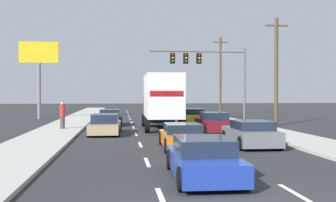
{
  "coord_description": "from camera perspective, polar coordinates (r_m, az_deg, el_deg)",
  "views": [
    {
      "loc": [
        -2.68,
        -8.91,
        2.51
      ],
      "look_at": [
        0.58,
        17.75,
        2.03
      ],
      "focal_mm": 41.92,
      "sensor_mm": 36.0,
      "label": 1
    }
  ],
  "objects": [
    {
      "name": "car_orange",
      "position": [
        18.2,
        2.11,
        -5.21
      ],
      "size": [
        2.0,
        4.04,
        1.14
      ],
      "color": "orange",
      "rests_on": "ground_plane"
    },
    {
      "name": "car_yellow",
      "position": [
        33.11,
        3.74,
        -2.31
      ],
      "size": [
        2.0,
        4.09,
        1.27
      ],
      "color": "yellow",
      "rests_on": "ground_plane"
    },
    {
      "name": "traffic_signal_mast",
      "position": [
        36.23,
        4.92,
        5.45
      ],
      "size": [
        8.98,
        0.69,
        6.85
      ],
      "color": "#595B56",
      "rests_on": "ground_plane"
    },
    {
      "name": "car_gray",
      "position": [
        19.32,
        11.94,
        -4.71
      ],
      "size": [
        2.06,
        4.12,
        1.24
      ],
      "color": "slate",
      "rests_on": "ground_plane"
    },
    {
      "name": "lane_markings",
      "position": [
        32.06,
        -2.15,
        -3.45
      ],
      "size": [
        3.54,
        57.0,
        0.01
      ],
      "color": "silver",
      "rests_on": "ground_plane"
    },
    {
      "name": "utility_pole_mid",
      "position": [
        32.02,
        15.46,
        4.33
      ],
      "size": [
        1.8,
        0.28,
        8.48
      ],
      "color": "brown",
      "rests_on": "ground_plane"
    },
    {
      "name": "box_truck",
      "position": [
        27.24,
        -0.94,
        0.26
      ],
      "size": [
        2.6,
        7.73,
        3.81
      ],
      "color": "white",
      "rests_on": "ground_plane"
    },
    {
      "name": "roadside_billboard",
      "position": [
        41.43,
        -18.26,
        5.1
      ],
      "size": [
        3.85,
        0.36,
        7.74
      ],
      "color": "slate",
      "rests_on": "ground_plane"
    },
    {
      "name": "sidewalk_left",
      "position": [
        29.3,
        -15.07,
        -3.78
      ],
      "size": [
        3.11,
        80.0,
        0.14
      ],
      "primitive_type": "cube",
      "color": "#B2AFA8",
      "rests_on": "ground_plane"
    },
    {
      "name": "utility_pole_far",
      "position": [
        47.19,
        7.62,
        3.77
      ],
      "size": [
        1.8,
        0.28,
        9.26
      ],
      "color": "brown",
      "rests_on": "ground_plane"
    },
    {
      "name": "pedestrian_near_corner",
      "position": [
        27.75,
        -15.1,
        -2.01
      ],
      "size": [
        0.38,
        0.38,
        1.82
      ],
      "color": "#3F3F42",
      "rests_on": "sidewalk_left"
    },
    {
      "name": "car_maroon",
      "position": [
        26.2,
        6.61,
        -3.15
      ],
      "size": [
        1.86,
        4.44,
        1.31
      ],
      "color": "maroon",
      "rests_on": "ground_plane"
    },
    {
      "name": "car_blue",
      "position": [
        11.81,
        5.16,
        -8.44
      ],
      "size": [
        1.99,
        4.17,
        1.21
      ],
      "color": "#1E389E",
      "rests_on": "ground_plane"
    },
    {
      "name": "ground_plane",
      "position": [
        34.11,
        -2.44,
        -3.19
      ],
      "size": [
        140.0,
        140.0,
        0.0
      ],
      "primitive_type": "plane",
      "color": "#2B2B2D"
    },
    {
      "name": "sidewalk_right",
      "position": [
        30.52,
        11.18,
        -3.57
      ],
      "size": [
        3.11,
        80.0,
        0.14
      ],
      "primitive_type": "cube",
      "color": "#B2AFA8",
      "rests_on": "ground_plane"
    },
    {
      "name": "car_tan",
      "position": [
        24.82,
        -9.09,
        -3.43
      ],
      "size": [
        2.03,
        4.65,
        1.26
      ],
      "color": "tan",
      "rests_on": "ground_plane"
    },
    {
      "name": "car_black",
      "position": [
        31.73,
        -8.41,
        -2.46
      ],
      "size": [
        1.9,
        4.12,
        1.28
      ],
      "color": "black",
      "rests_on": "ground_plane"
    }
  ]
}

